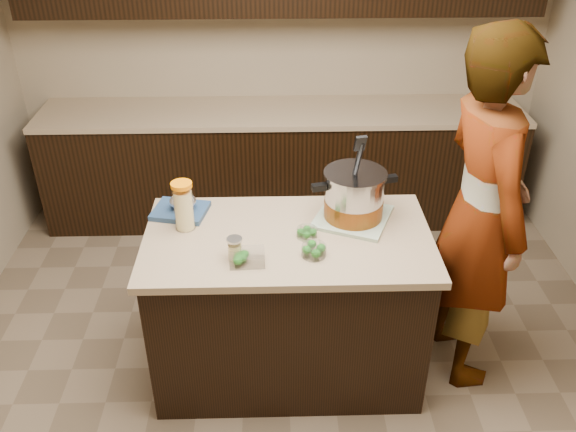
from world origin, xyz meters
name	(u,v)px	position (x,y,z in m)	size (l,w,h in m)	color
ground_plane	(288,365)	(0.00, 0.00, 0.00)	(4.00, 4.00, 0.00)	brown
room_shell	(288,80)	(0.00, 0.00, 1.71)	(4.04, 4.04, 2.72)	tan
back_cabinets	(282,103)	(0.00, 1.74, 0.94)	(3.60, 0.63, 2.33)	black
island	(288,305)	(0.00, 0.00, 0.45)	(1.46, 0.81, 0.90)	black
dish_towel	(353,217)	(0.35, 0.16, 0.91)	(0.36, 0.36, 0.02)	#5D8358
stock_pot	(354,198)	(0.35, 0.16, 1.03)	(0.45, 0.39, 0.46)	#B7B7BC
lemonade_pitcher	(184,208)	(-0.53, 0.09, 1.02)	(0.11, 0.11, 0.26)	beige
mason_jar	(235,249)	(-0.26, -0.18, 0.95)	(0.09, 0.09, 0.12)	beige
broccoli_tub_left	(307,233)	(0.09, -0.01, 0.92)	(0.13, 0.13, 0.05)	silver
broccoli_tub_right	(314,251)	(0.12, -0.17, 0.93)	(0.13, 0.13, 0.06)	silver
broccoli_tub_rect	(247,258)	(-0.20, -0.22, 0.93)	(0.17, 0.13, 0.06)	silver
blue_tray	(181,207)	(-0.56, 0.24, 0.94)	(0.32, 0.28, 0.11)	navy
person	(480,215)	(0.98, 0.05, 0.98)	(0.71, 0.47, 1.96)	gray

